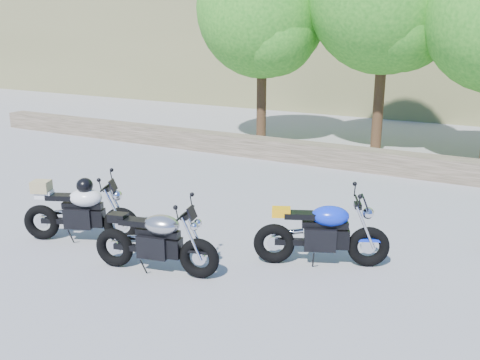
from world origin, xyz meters
name	(u,v)px	position (x,y,z in m)	size (l,w,h in m)	color
ground	(199,238)	(0.00, 0.00, 0.00)	(90.00, 90.00, 0.00)	gray
stone_wall	(321,154)	(0.00, 5.50, 0.25)	(22.00, 0.55, 0.50)	#4E4534
tree_decid_left	(265,13)	(-2.39, 7.14, 3.63)	(3.67, 3.67, 5.62)	#382314
silver_bike	(156,242)	(0.17, -1.32, 0.45)	(1.83, 0.65, 0.92)	black
white_bike	(80,210)	(-1.58, -0.99, 0.51)	(1.78, 0.90, 1.04)	black
blue_bike	(322,234)	(2.07, 0.01, 0.47)	(1.82, 0.93, 0.97)	black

